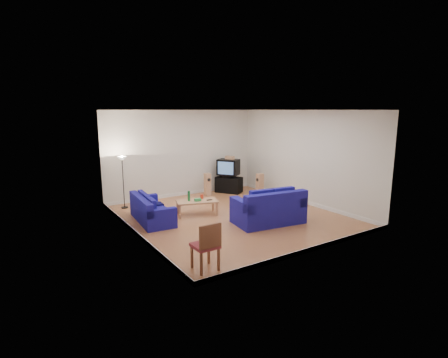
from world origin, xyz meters
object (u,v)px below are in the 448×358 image
sofa_three_seat (151,212)px  coffee_table (197,202)px  tv_stand (229,185)px  sofa_loveseat (269,211)px  television (228,167)px

sofa_three_seat → coffee_table: sofa_three_seat is taller
sofa_three_seat → coffee_table: (1.45, -0.17, 0.12)m
sofa_three_seat → tv_stand: (3.94, 1.81, 0.02)m
sofa_three_seat → sofa_loveseat: 3.45m
tv_stand → sofa_loveseat: bearing=-49.9°
sofa_three_seat → television: bearing=119.6°
coffee_table → sofa_loveseat: bearing=-54.1°
tv_stand → television: (-0.02, 0.01, 0.71)m
coffee_table → tv_stand: bearing=38.3°
television → sofa_loveseat: bearing=-51.1°
coffee_table → television: television is taller
sofa_three_seat → tv_stand: sofa_three_seat is taller
coffee_table → television: (2.47, 1.98, 0.61)m
sofa_three_seat → sofa_loveseat: size_ratio=0.96×
sofa_three_seat → tv_stand: 4.33m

